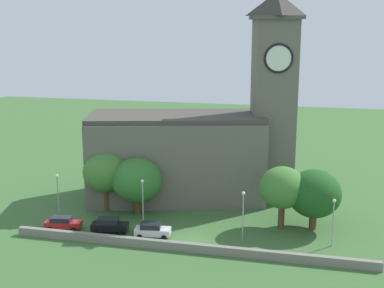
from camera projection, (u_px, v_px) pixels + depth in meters
ground_plane at (215, 202)px, 78.94m from camera, size 200.00×200.00×0.00m
church at (198, 143)px, 79.10m from camera, size 32.85×18.14×31.11m
quay_barrier at (187, 247)px, 61.43m from camera, size 44.35×0.70×1.08m
car_red at (63, 223)px, 68.14m from camera, size 4.94×2.57×1.70m
car_black at (109, 225)px, 67.06m from camera, size 5.00×2.73×1.93m
car_white at (152, 230)px, 65.51m from camera, size 4.72×2.65×1.89m
streetlamp_west_end at (58, 189)px, 70.62m from camera, size 0.44×0.44×6.57m
streetlamp_west_mid at (143, 197)px, 66.36m from camera, size 0.44×0.44×7.14m
streetlamp_central at (243, 208)px, 63.71m from camera, size 0.44×0.44×6.44m
streetlamp_east_mid at (333, 214)px, 62.08m from camera, size 0.44×0.44×6.08m
tree_riverside_west at (314, 194)px, 67.29m from camera, size 7.03×7.03×8.08m
tree_by_tower at (282, 188)px, 67.53m from camera, size 6.14×6.14×8.39m
tree_riverside_east at (137, 180)px, 72.86m from camera, size 7.14×7.14×8.23m
tree_churchyard at (106, 172)px, 73.96m from camera, size 6.52×6.52×8.76m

